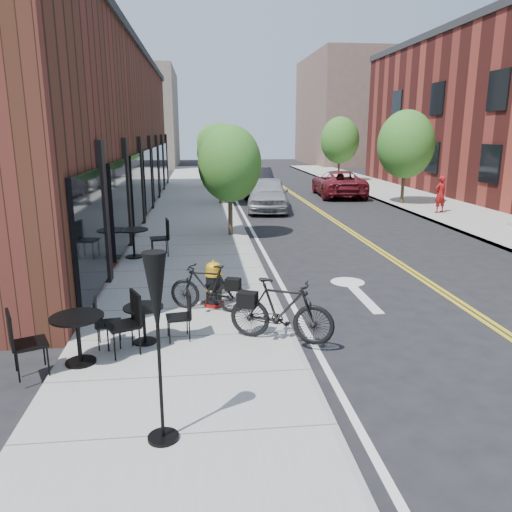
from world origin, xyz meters
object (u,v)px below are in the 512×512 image
fire_hydrant (214,284)px  bistro_set_c (133,239)px  bicycle_left (208,288)px  parked_car_far (338,183)px  parked_car_c (242,177)px  parked_car_b (256,182)px  parked_car_a (268,194)px  bistro_set_a (78,332)px  bicycle_right (281,310)px  patio_umbrella (157,309)px  bistro_set_b (144,319)px  pedestrian (440,194)px

fire_hydrant → bistro_set_c: bearing=92.9°
bicycle_left → bistro_set_c: bearing=-135.7°
parked_car_far → fire_hydrant: bearing=71.1°
bicycle_left → parked_car_c: parked_car_c is taller
fire_hydrant → parked_car_b: parked_car_b is taller
parked_car_b → parked_car_a: bearing=-91.6°
bicycle_left → parked_car_far: size_ratio=0.30×
fire_hydrant → bistro_set_a: size_ratio=0.51×
bistro_set_a → bicycle_right: bearing=-15.7°
bistro_set_a → parked_car_a: parked_car_a is taller
patio_umbrella → parked_car_a: (3.73, 18.20, -0.97)m
bistro_set_b → parked_car_far: 22.08m
fire_hydrant → parked_car_far: size_ratio=0.18×
bistro_set_c → parked_car_far: 17.15m
parked_car_a → pedestrian: (7.49, -2.27, 0.15)m
parked_car_b → parked_car_far: 4.78m
patio_umbrella → parked_car_c: 28.78m
parked_car_a → patio_umbrella: bearing=-94.1°
bistro_set_a → parked_car_c: size_ratio=0.39×
bicycle_left → bistro_set_a: bearing=-22.8°
bicycle_right → parked_car_b: 20.88m
bistro_set_c → pedestrian: bearing=18.5°
bicycle_left → pedestrian: bearing=158.2°
bistro_set_b → patio_umbrella: 3.18m
bicycle_right → parked_car_b: size_ratio=0.37×
bistro_set_a → parked_car_a: 16.83m
bicycle_right → fire_hydrant: bearing=53.4°
bistro_set_b → bistro_set_c: size_ratio=0.79×
parked_car_a → parked_car_b: parked_car_b is taller
bistro_set_c → parked_car_far: (9.96, 13.96, 0.08)m
patio_umbrella → parked_car_a: patio_umbrella is taller
bicycle_right → bistro_set_c: size_ratio=0.91×
parked_car_c → patio_umbrella: bearing=-102.4°
fire_hydrant → bicycle_left: 0.32m
parked_car_a → pedestrian: bearing=-9.4°
fire_hydrant → bistro_set_b: bearing=-148.9°
parked_car_a → parked_car_far: bearing=52.7°
pedestrian → parked_car_a: bearing=-34.6°
bicycle_left → bicycle_right: bearing=57.3°
parked_car_far → pedestrian: (2.71, -7.10, 0.20)m
bicycle_right → parked_car_c: size_ratio=0.38×
bicycle_right → bistro_set_c: bearing=51.3°
parked_car_b → pedestrian: pedestrian is taller
bicycle_left → parked_car_a: parked_car_a is taller
patio_umbrella → pedestrian: size_ratio=1.39×
bistro_set_b → bistro_set_c: (-0.93, 6.19, 0.11)m
bistro_set_a → bistro_set_c: size_ratio=0.94×
bistro_set_a → parked_car_a: size_ratio=0.41×
bicycle_right → parked_car_b: parked_car_b is taller
bicycle_left → bicycle_right: (1.24, -1.67, 0.07)m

